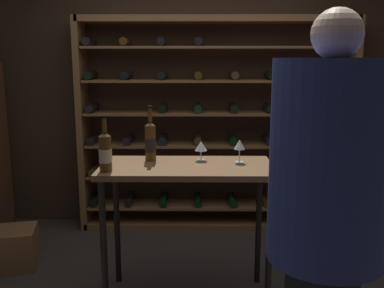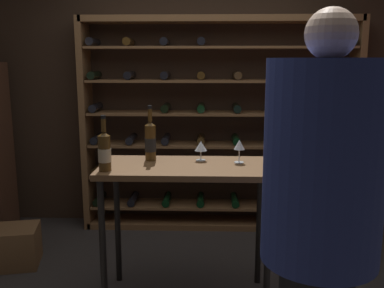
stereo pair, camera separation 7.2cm
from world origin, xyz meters
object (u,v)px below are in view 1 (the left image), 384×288
object	(u,v)px
wine_glass_stemmed_right	(201,147)
wine_bottle_black_capsule	(150,141)
tasting_table	(187,183)
wine_bottle_green_slim	(105,152)
wine_crate	(6,249)
person_guest_blue_shirt	(326,210)
wine_glass_stemmed_center	(240,146)
wine_rack	(214,127)

from	to	relation	value
wine_glass_stemmed_right	wine_bottle_black_capsule	bearing A→B (deg)	-179.23
tasting_table	wine_bottle_black_capsule	distance (m)	0.39
wine_bottle_green_slim	wine_glass_stemmed_right	size ratio (longest dim) A/B	2.59
wine_crate	person_guest_blue_shirt	bearing A→B (deg)	-34.76
wine_bottle_black_capsule	wine_glass_stemmed_right	distance (m)	0.36
wine_crate	wine_glass_stemmed_center	distance (m)	2.13
wine_bottle_black_capsule	person_guest_blue_shirt	bearing A→B (deg)	-52.46
tasting_table	wine_glass_stemmed_right	bearing A→B (deg)	54.43
tasting_table	wine_glass_stemmed_center	world-z (taller)	wine_glass_stemmed_center
person_guest_blue_shirt	wine_bottle_green_slim	bearing A→B (deg)	-122.27
person_guest_blue_shirt	wine_glass_stemmed_center	xyz separation A→B (m)	(-0.27, 1.11, 0.07)
wine_rack	person_guest_blue_shirt	world-z (taller)	wine_rack
wine_bottle_green_slim	wine_glass_stemmed_center	xyz separation A→B (m)	(0.88, 0.25, -0.01)
wine_rack	wine_bottle_green_slim	world-z (taller)	wine_rack
wine_rack	wine_glass_stemmed_right	xyz separation A→B (m)	(-0.15, -1.26, 0.05)
wine_rack	wine_bottle_green_slim	xyz separation A→B (m)	(-0.76, -1.56, 0.08)
wine_crate	wine_glass_stemmed_right	bearing A→B (deg)	-11.12
tasting_table	wine_crate	size ratio (longest dim) A/B	2.45
wine_rack	tasting_table	xyz separation A→B (m)	(-0.24, -1.39, -0.18)
tasting_table	wine_crate	distance (m)	1.72
wine_glass_stemmed_center	wine_bottle_green_slim	bearing A→B (deg)	-164.02
wine_rack	wine_crate	bearing A→B (deg)	-151.70
wine_glass_stemmed_center	wine_crate	bearing A→B (deg)	168.73
wine_rack	person_guest_blue_shirt	distance (m)	2.46
tasting_table	person_guest_blue_shirt	xyz separation A→B (m)	(0.64, -1.03, 0.18)
wine_bottle_black_capsule	wine_glass_stemmed_right	bearing A→B (deg)	0.77
wine_bottle_green_slim	wine_glass_stemmed_center	distance (m)	0.92
wine_crate	tasting_table	bearing A→B (deg)	-16.68
wine_bottle_green_slim	wine_glass_stemmed_right	xyz separation A→B (m)	(0.61, 0.31, -0.03)
wine_bottle_black_capsule	wine_glass_stemmed_center	bearing A→B (deg)	-4.84
tasting_table	wine_glass_stemmed_right	size ratio (longest dim) A/B	8.44
wine_rack	wine_bottle_black_capsule	bearing A→B (deg)	-111.73
wine_glass_stemmed_right	tasting_table	bearing A→B (deg)	-125.57
wine_crate	wine_rack	bearing A→B (deg)	28.30
wine_bottle_black_capsule	wine_glass_stemmed_center	world-z (taller)	wine_bottle_black_capsule
wine_bottle_black_capsule	wine_bottle_green_slim	xyz separation A→B (m)	(-0.26, -0.30, -0.01)
wine_crate	wine_glass_stemmed_center	bearing A→B (deg)	-11.27
wine_bottle_black_capsule	wine_bottle_green_slim	distance (m)	0.40
wine_rack	wine_glass_stemmed_center	bearing A→B (deg)	-84.73
wine_glass_stemmed_right	wine_crate	bearing A→B (deg)	168.88
wine_bottle_green_slim	wine_bottle_black_capsule	bearing A→B (deg)	49.92
wine_glass_stemmed_right	wine_bottle_green_slim	bearing A→B (deg)	-153.22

